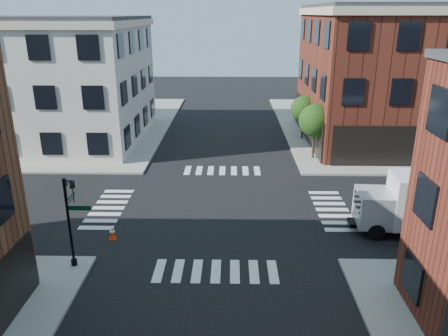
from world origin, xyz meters
TOP-DOWN VIEW (x-y plane):
  - ground at (0.00, 0.00)m, footprint 120.00×120.00m
  - sidewalk_ne at (21.00, 21.00)m, footprint 30.00×30.00m
  - sidewalk_nw at (-21.00, 21.00)m, footprint 30.00×30.00m
  - building_ne at (20.50, 16.00)m, footprint 25.00×16.00m
  - building_nw at (-19.00, 16.00)m, footprint 22.00×16.00m
  - tree_near at (7.56, 9.98)m, footprint 2.69×2.69m
  - tree_far at (7.56, 15.98)m, footprint 2.43×2.43m
  - signal_pole at (-6.72, -6.68)m, footprint 1.29×1.24m
  - box_truck at (11.46, -2.98)m, footprint 7.63×2.77m
  - traffic_cone at (-5.70, -3.96)m, footprint 0.48×0.48m

SIDE VIEW (x-z plane):
  - ground at x=0.00m, z-range 0.00..0.00m
  - sidewalk_ne at x=21.00m, z-range 0.00..0.15m
  - sidewalk_nw at x=-21.00m, z-range 0.00..0.15m
  - traffic_cone at x=-5.70m, z-range -0.01..0.68m
  - box_truck at x=11.46m, z-range 0.07..3.46m
  - signal_pole at x=-6.72m, z-range 0.56..5.16m
  - tree_far at x=7.56m, z-range 0.84..4.91m
  - tree_near at x=7.56m, z-range 0.91..5.41m
  - building_nw at x=-19.00m, z-range 0.00..11.00m
  - building_ne at x=20.50m, z-range 0.00..12.00m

